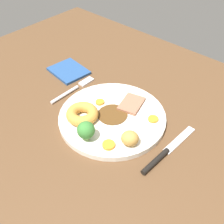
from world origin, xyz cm
name	(u,v)px	position (x,y,z in cm)	size (l,w,h in cm)	color
dining_table	(116,122)	(0.00, 0.00, 1.80)	(120.00, 84.00, 3.60)	brown
dinner_plate	(112,117)	(-0.08, -1.30, 4.30)	(26.52, 26.52, 1.40)	silver
gravy_pool	(114,115)	(0.41, -1.20, 5.15)	(7.43, 7.43, 0.30)	#563819
meat_slice_main	(131,104)	(1.11, 4.84, 5.40)	(7.09, 5.05, 0.80)	#9E664C
yorkshire_pudding	(82,114)	(-4.71, -6.88, 6.31)	(7.84, 7.84, 2.62)	#C68938
roast_potato_left	(130,138)	(9.05, -5.61, 6.71)	(3.62, 3.93, 3.43)	#BC8C42
carrot_coin_front	(109,145)	(6.06, -9.23, 5.34)	(2.84, 2.84, 0.67)	orange
carrot_coin_back	(153,119)	(8.48, 4.10, 5.26)	(2.52, 2.52, 0.51)	orange
carrot_coin_side	(99,103)	(-5.47, -0.23, 5.29)	(2.26, 2.26, 0.57)	orange
broccoli_floret	(86,130)	(0.91, -10.94, 7.69)	(4.02, 4.02, 4.78)	#8CB766
fork	(74,89)	(-15.96, 0.32, 3.99)	(2.02, 15.26, 0.90)	silver
knife	(165,153)	(16.01, -1.86, 4.05)	(2.31, 18.55, 1.20)	black
folded_napkin	(69,71)	(-23.95, 5.37, 4.00)	(11.00, 9.00, 0.80)	navy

